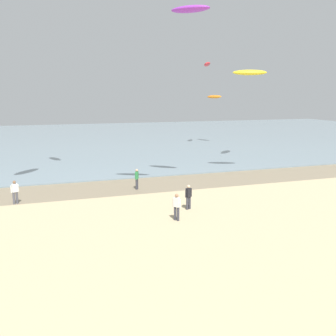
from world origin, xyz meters
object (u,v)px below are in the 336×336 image
Objects in this scene: kite_aloft_2 at (214,97)px; kite_aloft_7 at (190,9)px; person_by_waterline at (137,178)px; kite_aloft_8 at (250,72)px; person_mid_beach at (188,196)px; person_left_flank at (177,206)px; person_nearest_camera at (15,191)px; kite_aloft_0 at (207,64)px.

kite_aloft_7 is (-14.44, -25.69, 6.81)m from kite_aloft_2.
kite_aloft_2 reaches higher than person_by_waterline.
kite_aloft_7 is 1.00× the size of kite_aloft_8.
kite_aloft_7 reaches higher than kite_aloft_8.
person_mid_beach is 14.82m from kite_aloft_7.
kite_aloft_8 reaches higher than person_left_flank.
person_mid_beach is at bearing -24.40° from person_nearest_camera.
person_mid_beach and person_by_waterline have the same top height.
person_by_waterline is at bearing 8.55° from person_nearest_camera.
kite_aloft_0 is at bearing 54.03° from person_by_waterline.
person_left_flank is (9.72, -7.04, 0.00)m from person_nearest_camera.
person_by_waterline is 32.11m from kite_aloft_2.
kite_aloft_0 reaches higher than person_nearest_camera.
kite_aloft_7 is 9.00m from kite_aloft_8.
person_by_waterline is at bearing -6.27° from kite_aloft_0.
person_left_flank is (0.46, -8.43, 0.00)m from person_by_waterline.
person_nearest_camera is 1.00× the size of person_by_waterline.
person_nearest_camera is 22.98m from kite_aloft_8.
kite_aloft_8 is at bearing 11.81° from person_by_waterline.
kite_aloft_2 is (16.82, 31.68, 6.54)m from person_mid_beach.
person_left_flank is at bearing 66.49° from kite_aloft_8.
person_left_flank is at bearing 104.04° from kite_aloft_7.
kite_aloft_7 is at bearing 133.03° from kite_aloft_2.
kite_aloft_0 is (15.77, 30.81, 11.23)m from person_left_flank.
kite_aloft_8 is (7.21, 2.94, -4.51)m from kite_aloft_7.
person_left_flank is 16.01m from kite_aloft_7.
person_by_waterline is 0.54× the size of kite_aloft_7.
person_nearest_camera is 19.11m from kite_aloft_7.
kite_aloft_2 is at bearing -78.94° from kite_aloft_7.
kite_aloft_2 is at bearing 43.40° from person_nearest_camera.
kite_aloft_0 is 0.92× the size of kite_aloft_7.
person_mid_beach is 34.09m from kite_aloft_0.
kite_aloft_7 is at bearing 68.37° from person_mid_beach.
person_left_flank is 0.54× the size of kite_aloft_8.
kite_aloft_7 is at bearing 63.64° from person_left_flank.
kite_aloft_2 is (28.09, 26.57, 6.54)m from person_nearest_camera.
kite_aloft_0 reaches higher than kite_aloft_8.
person_mid_beach and person_left_flank have the same top height.
person_by_waterline is (-2.01, 6.51, 0.00)m from person_mid_beach.
kite_aloft_7 reaches higher than person_by_waterline.
person_left_flank is 0.54× the size of kite_aloft_7.
person_by_waterline is at bearing 125.58° from kite_aloft_2.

